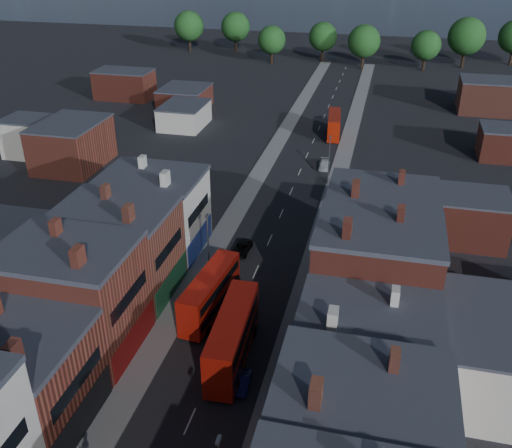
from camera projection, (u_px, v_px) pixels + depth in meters
The scene contains 11 objects.
pavement_west at pixel (242, 203), 85.66m from camera, with size 3.00×200.00×0.12m, color gray.
pavement_east at pixel (328, 212), 82.99m from camera, with size 3.00×200.00×0.12m, color gray.
lamp_post_2 at pixel (208, 241), 66.04m from camera, with size 0.25×0.70×8.12m.
lamp_post_3 at pixel (329, 157), 89.67m from camera, with size 0.25×0.70×8.12m.
bus_0 at pixel (210, 293), 60.56m from camera, with size 3.70×11.16×4.73m.
bus_1 at pixel (232, 337), 53.78m from camera, with size 3.45×12.12×5.19m.
bus_2 at pixel (334, 124), 111.44m from camera, with size 3.32×10.38×4.40m.
car_1 at pixel (243, 383), 51.57m from camera, with size 1.14×3.27×1.08m, color #121852.
car_2 at pixel (241, 248), 72.71m from camera, with size 2.05×4.45×1.24m, color black.
car_3 at pixel (324, 165), 97.68m from camera, with size 1.73×4.26×1.24m, color silver.
ped_3 at pixel (301, 306), 61.29m from camera, with size 0.94×0.43×1.61m, color #58524C.
Camera 1 is at (13.55, -24.53, 37.43)m, focal length 40.00 mm.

